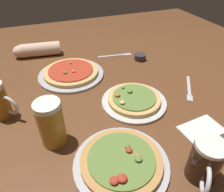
# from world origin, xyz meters

# --- Properties ---
(ground_plane) EXTENTS (2.40, 2.40, 0.03)m
(ground_plane) POSITION_xyz_m (0.00, 0.00, -0.01)
(ground_plane) COLOR brown
(pizza_plate_near) EXTENTS (0.30, 0.30, 0.05)m
(pizza_plate_near) POSITION_xyz_m (-0.09, -0.33, 0.02)
(pizza_plate_near) COLOR #B2B2B7
(pizza_plate_near) RESTS_ON ground_plane
(pizza_plate_far) EXTENTS (0.34, 0.34, 0.05)m
(pizza_plate_far) POSITION_xyz_m (-0.13, 0.27, 0.02)
(pizza_plate_far) COLOR #B2B2B7
(pizza_plate_far) RESTS_ON ground_plane
(pizza_plate_side) EXTENTS (0.28, 0.28, 0.05)m
(pizza_plate_side) POSITION_xyz_m (0.08, -0.06, 0.02)
(pizza_plate_side) COLOR silver
(pizza_plate_side) RESTS_ON ground_plane
(beer_mug_dark) EXTENTS (0.11, 0.13, 0.14)m
(beer_mug_dark) POSITION_xyz_m (0.11, -0.44, 0.07)
(beer_mug_dark) COLOR black
(beer_mug_dark) RESTS_ON ground_plane
(beer_mug_amber) EXTENTS (0.09, 0.15, 0.17)m
(beer_mug_amber) POSITION_xyz_m (-0.28, -0.14, 0.09)
(beer_mug_amber) COLOR #B27A23
(beer_mug_amber) RESTS_ON ground_plane
(ramekin_sauce) EXTENTS (0.07, 0.07, 0.03)m
(ramekin_sauce) POSITION_xyz_m (0.29, 0.30, 0.02)
(ramekin_sauce) COLOR #333338
(ramekin_sauce) RESTS_ON ground_plane
(napkin_folded) EXTENTS (0.17, 0.12, 0.01)m
(napkin_folded) POSITION_xyz_m (0.25, -0.29, 0.00)
(napkin_folded) COLOR white
(napkin_folded) RESTS_ON ground_plane
(fork_left) EXTENTS (0.14, 0.18, 0.01)m
(fork_left) POSITION_xyz_m (0.38, -0.05, 0.00)
(fork_left) COLOR silver
(fork_left) RESTS_ON ground_plane
(fork_spare) EXTENTS (0.21, 0.05, 0.01)m
(fork_spare) POSITION_xyz_m (0.18, 0.40, 0.00)
(fork_spare) COLOR silver
(fork_spare) RESTS_ON ground_plane
(diner_arm) EXTENTS (0.28, 0.11, 0.08)m
(diner_arm) POSITION_xyz_m (-0.28, 0.57, 0.04)
(diner_arm) COLOR beige
(diner_arm) RESTS_ON ground_plane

